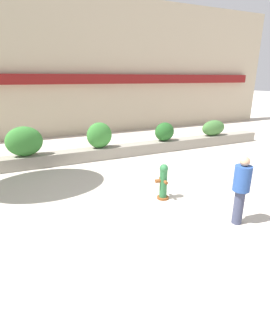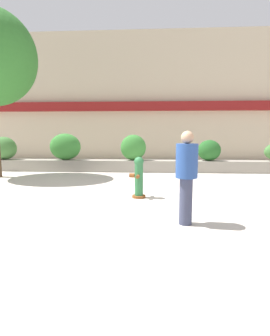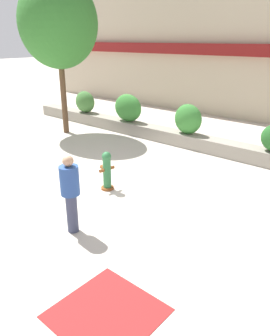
{
  "view_description": "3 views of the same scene",
  "coord_description": "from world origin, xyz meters",
  "px_view_note": "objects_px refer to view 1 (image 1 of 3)",
  "views": [
    {
      "loc": [
        -3.3,
        -4.87,
        3.43
      ],
      "look_at": [
        0.22,
        2.84,
        0.51
      ],
      "focal_mm": 28.0,
      "sensor_mm": 36.0,
      "label": 1
    },
    {
      "loc": [
        0.74,
        -5.47,
        1.69
      ],
      "look_at": [
        0.3,
        1.73,
        0.73
      ],
      "focal_mm": 28.0,
      "sensor_mm": 36.0,
      "label": 2
    },
    {
      "loc": [
        6.39,
        -4.42,
        3.88
      ],
      "look_at": [
        0.76,
        2.05,
        0.47
      ],
      "focal_mm": 35.0,
      "sensor_mm": 36.0,
      "label": 3
    }
  ],
  "objects_px": {
    "fire_hydrant": "(163,181)",
    "pedestrian": "(241,186)",
    "hedge_bush_3": "(164,132)",
    "hedge_bush_1": "(24,141)",
    "hedge_bush_4": "(213,128)",
    "hedge_bush_2": "(99,135)"
  },
  "relations": [
    {
      "from": "pedestrian",
      "to": "hedge_bush_2",
      "type": "bearing_deg",
      "value": 102.02
    },
    {
      "from": "hedge_bush_2",
      "to": "hedge_bush_4",
      "type": "xyz_separation_m",
      "value": [
        6.3,
        0.0,
        -0.15
      ]
    },
    {
      "from": "hedge_bush_3",
      "to": "fire_hydrant",
      "type": "height_order",
      "value": "hedge_bush_3"
    },
    {
      "from": "hedge_bush_4",
      "to": "fire_hydrant",
      "type": "height_order",
      "value": "hedge_bush_4"
    },
    {
      "from": "hedge_bush_4",
      "to": "pedestrian",
      "type": "height_order",
      "value": "pedestrian"
    },
    {
      "from": "hedge_bush_1",
      "to": "fire_hydrant",
      "type": "bearing_deg",
      "value": -53.43
    },
    {
      "from": "hedge_bush_2",
      "to": "fire_hydrant",
      "type": "distance_m",
      "value": 4.78
    },
    {
      "from": "hedge_bush_4",
      "to": "pedestrian",
      "type": "bearing_deg",
      "value": -126.02
    },
    {
      "from": "hedge_bush_3",
      "to": "hedge_bush_4",
      "type": "height_order",
      "value": "hedge_bush_3"
    },
    {
      "from": "hedge_bush_3",
      "to": "hedge_bush_4",
      "type": "relative_size",
      "value": 0.7
    },
    {
      "from": "fire_hydrant",
      "to": "pedestrian",
      "type": "distance_m",
      "value": 2.24
    },
    {
      "from": "hedge_bush_3",
      "to": "fire_hydrant",
      "type": "distance_m",
      "value": 5.52
    },
    {
      "from": "hedge_bush_1",
      "to": "fire_hydrant",
      "type": "relative_size",
      "value": 1.29
    },
    {
      "from": "hedge_bush_1",
      "to": "pedestrian",
      "type": "distance_m",
      "value": 8.06
    },
    {
      "from": "hedge_bush_2",
      "to": "hedge_bush_3",
      "type": "xyz_separation_m",
      "value": [
        3.29,
        0.0,
        -0.11
      ]
    },
    {
      "from": "hedge_bush_1",
      "to": "fire_hydrant",
      "type": "distance_m",
      "value": 5.91
    },
    {
      "from": "hedge_bush_4",
      "to": "hedge_bush_3",
      "type": "bearing_deg",
      "value": 180.0
    },
    {
      "from": "hedge_bush_1",
      "to": "hedge_bush_4",
      "type": "bearing_deg",
      "value": 0.0
    },
    {
      "from": "hedge_bush_3",
      "to": "fire_hydrant",
      "type": "relative_size",
      "value": 0.91
    },
    {
      "from": "fire_hydrant",
      "to": "pedestrian",
      "type": "height_order",
      "value": "pedestrian"
    },
    {
      "from": "hedge_bush_2",
      "to": "hedge_bush_3",
      "type": "distance_m",
      "value": 3.29
    },
    {
      "from": "hedge_bush_2",
      "to": "hedge_bush_3",
      "type": "relative_size",
      "value": 1.14
    }
  ]
}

